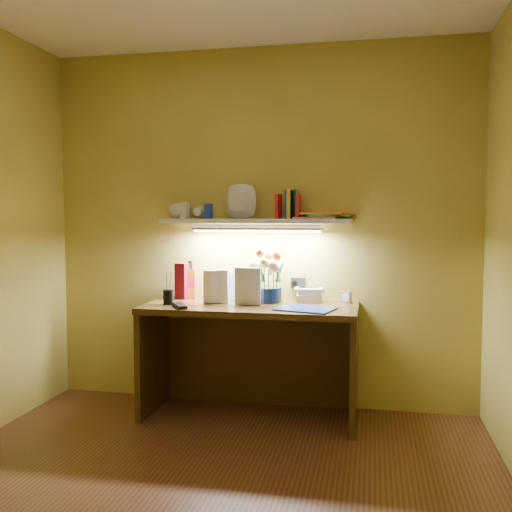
{
  "coord_description": "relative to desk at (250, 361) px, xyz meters",
  "views": [
    {
      "loc": [
        0.78,
        -2.43,
        1.33
      ],
      "look_at": [
        0.01,
        1.35,
        1.06
      ],
      "focal_mm": 40.0,
      "sensor_mm": 36.0,
      "label": 1
    }
  ],
  "objects": [
    {
      "name": "ground",
      "position": [
        0.0,
        -1.2,
        -0.38
      ],
      "size": [
        3.0,
        3.0,
        0.0
      ],
      "primitive_type": "plane",
      "color": "#462715",
      "rests_on": "ground"
    },
    {
      "name": "flower_bouquet",
      "position": [
        0.08,
        0.14,
        0.55
      ],
      "size": [
        0.28,
        0.28,
        0.36
      ],
      "primitive_type": null,
      "rotation": [
        0.0,
        0.0,
        -0.32
      ],
      "color": "#0C1833",
      "rests_on": "desk"
    },
    {
      "name": "art_card",
      "position": [
        -0.17,
        0.2,
        0.47
      ],
      "size": [
        0.19,
        0.07,
        0.18
      ],
      "primitive_type": null,
      "rotation": [
        0.0,
        0.0,
        -0.17
      ],
      "color": "silver",
      "rests_on": "desk"
    },
    {
      "name": "pen_cup",
      "position": [
        -0.53,
        -0.09,
        0.46
      ],
      "size": [
        0.09,
        0.09,
        0.17
      ],
      "primitive_type": "cylinder",
      "rotation": [
        0.0,
        0.0,
        -0.36
      ],
      "color": "black",
      "rests_on": "desk"
    },
    {
      "name": "telephone",
      "position": [
        0.37,
        0.2,
        0.43
      ],
      "size": [
        0.19,
        0.15,
        0.1
      ],
      "primitive_type": null,
      "rotation": [
        0.0,
        0.0,
        0.13
      ],
      "color": "beige",
      "rests_on": "desk"
    },
    {
      "name": "wall_shelf",
      "position": [
        0.01,
        0.18,
        0.96
      ],
      "size": [
        1.32,
        0.37,
        0.23
      ],
      "color": "silver",
      "rests_on": "ground"
    },
    {
      "name": "whisky_box",
      "position": [
        -0.53,
        0.18,
        0.5
      ],
      "size": [
        0.1,
        0.1,
        0.25
      ],
      "primitive_type": "cube",
      "rotation": [
        0.0,
        0.0,
        -0.21
      ],
      "color": "#5C0814",
      "rests_on": "desk"
    },
    {
      "name": "desk",
      "position": [
        0.0,
        0.0,
        0.0
      ],
      "size": [
        1.4,
        0.6,
        0.75
      ],
      "primitive_type": "cube",
      "color": "#35230E",
      "rests_on": "ground"
    },
    {
      "name": "tv_remote",
      "position": [
        -0.42,
        -0.19,
        0.39
      ],
      "size": [
        0.15,
        0.19,
        0.02
      ],
      "primitive_type": "cube",
      "rotation": [
        0.0,
        0.0,
        0.58
      ],
      "color": "black",
      "rests_on": "desk"
    },
    {
      "name": "blue_folder",
      "position": [
        0.38,
        -0.12,
        0.38
      ],
      "size": [
        0.39,
        0.33,
        0.01
      ],
      "primitive_type": "cube",
      "rotation": [
        0.0,
        0.0,
        -0.26
      ],
      "color": "#1F3FB5",
      "rests_on": "desk"
    },
    {
      "name": "whisky_bottle",
      "position": [
        -0.48,
        0.22,
        0.51
      ],
      "size": [
        0.08,
        0.08,
        0.27
      ],
      "primitive_type": null,
      "rotation": [
        0.0,
        0.0,
        0.19
      ],
      "color": "#BC5816",
      "rests_on": "desk"
    },
    {
      "name": "desk_clock",
      "position": [
        0.61,
        0.2,
        0.41
      ],
      "size": [
        0.09,
        0.07,
        0.08
      ],
      "primitive_type": "cube",
      "rotation": [
        0.0,
        0.0,
        -0.43
      ],
      "color": "silver",
      "rests_on": "desk"
    },
    {
      "name": "desk_book_b",
      "position": [
        -0.11,
        0.01,
        0.5
      ],
      "size": [
        0.18,
        0.04,
        0.25
      ],
      "primitive_type": "imported",
      "rotation": [
        0.0,
        0.0,
        -0.15
      ],
      "color": "silver",
      "rests_on": "desk"
    },
    {
      "name": "desk_book_a",
      "position": [
        -0.32,
        -0.01,
        0.49
      ],
      "size": [
        0.17,
        0.06,
        0.22
      ],
      "primitive_type": "imported",
      "rotation": [
        0.0,
        0.0,
        0.27
      ],
      "color": "silver",
      "rests_on": "desk"
    }
  ]
}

